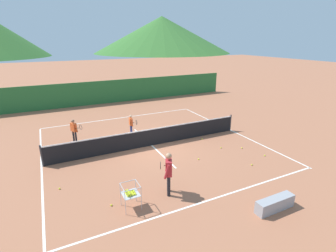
{
  "coord_description": "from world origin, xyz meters",
  "views": [
    {
      "loc": [
        -4.79,
        -11.75,
        5.56
      ],
      "look_at": [
        0.89,
        -0.2,
        1.06
      ],
      "focal_mm": 26.93,
      "sensor_mm": 36.0,
      "label": 1
    }
  ],
  "objects_px": {
    "ball_cart": "(130,193)",
    "courtside_bench": "(275,204)",
    "student_1": "(131,123)",
    "tennis_ball_2": "(242,148)",
    "tennis_net": "(152,137)",
    "instructor": "(168,170)",
    "tennis_ball_1": "(221,148)",
    "student_0": "(74,129)",
    "tennis_ball_7": "(202,139)",
    "tennis_ball_5": "(252,165)",
    "tennis_ball_3": "(59,189)",
    "tennis_ball_6": "(199,159)",
    "tennis_ball_0": "(265,155)",
    "tennis_ball_4": "(111,205)"
  },
  "relations": [
    {
      "from": "tennis_ball_5",
      "to": "ball_cart",
      "type": "bearing_deg",
      "value": -175.49
    },
    {
      "from": "student_1",
      "to": "instructor",
      "type": "bearing_deg",
      "value": -96.31
    },
    {
      "from": "tennis_ball_1",
      "to": "tennis_net",
      "type": "bearing_deg",
      "value": 148.0
    },
    {
      "from": "ball_cart",
      "to": "tennis_ball_0",
      "type": "relative_size",
      "value": 13.22
    },
    {
      "from": "tennis_net",
      "to": "tennis_ball_7",
      "type": "distance_m",
      "value": 3.02
    },
    {
      "from": "ball_cart",
      "to": "tennis_ball_3",
      "type": "height_order",
      "value": "ball_cart"
    },
    {
      "from": "ball_cart",
      "to": "tennis_ball_1",
      "type": "distance_m",
      "value": 6.48
    },
    {
      "from": "student_0",
      "to": "tennis_ball_0",
      "type": "relative_size",
      "value": 19.74
    },
    {
      "from": "instructor",
      "to": "tennis_ball_7",
      "type": "bearing_deg",
      "value": 43.66
    },
    {
      "from": "ball_cart",
      "to": "instructor",
      "type": "bearing_deg",
      "value": 7.42
    },
    {
      "from": "tennis_ball_3",
      "to": "tennis_ball_4",
      "type": "distance_m",
      "value": 2.46
    },
    {
      "from": "tennis_ball_2",
      "to": "tennis_net",
      "type": "bearing_deg",
      "value": 149.02
    },
    {
      "from": "tennis_ball_6",
      "to": "tennis_ball_2",
      "type": "bearing_deg",
      "value": 1.72
    },
    {
      "from": "tennis_ball_1",
      "to": "tennis_ball_3",
      "type": "bearing_deg",
      "value": -177.52
    },
    {
      "from": "tennis_ball_4",
      "to": "instructor",
      "type": "bearing_deg",
      "value": -5.13
    },
    {
      "from": "tennis_net",
      "to": "ball_cart",
      "type": "xyz_separation_m",
      "value": [
        -2.72,
        -4.63,
        0.09
      ]
    },
    {
      "from": "tennis_ball_6",
      "to": "tennis_ball_5",
      "type": "bearing_deg",
      "value": -39.75
    },
    {
      "from": "ball_cart",
      "to": "tennis_ball_3",
      "type": "xyz_separation_m",
      "value": [
        -2.14,
        2.3,
        -0.56
      ]
    },
    {
      "from": "tennis_net",
      "to": "tennis_ball_0",
      "type": "height_order",
      "value": "tennis_net"
    },
    {
      "from": "student_1",
      "to": "tennis_ball_3",
      "type": "relative_size",
      "value": 18.17
    },
    {
      "from": "tennis_net",
      "to": "tennis_ball_2",
      "type": "bearing_deg",
      "value": -30.98
    },
    {
      "from": "student_0",
      "to": "ball_cart",
      "type": "height_order",
      "value": "student_0"
    },
    {
      "from": "tennis_ball_4",
      "to": "tennis_ball_6",
      "type": "relative_size",
      "value": 1.0
    },
    {
      "from": "tennis_ball_1",
      "to": "tennis_ball_3",
      "type": "distance_m",
      "value": 8.03
    },
    {
      "from": "tennis_ball_2",
      "to": "tennis_ball_4",
      "type": "xyz_separation_m",
      "value": [
        -7.46,
        -1.74,
        0.0
      ]
    },
    {
      "from": "instructor",
      "to": "tennis_ball_0",
      "type": "bearing_deg",
      "value": 7.26
    },
    {
      "from": "ball_cart",
      "to": "tennis_ball_0",
      "type": "height_order",
      "value": "ball_cart"
    },
    {
      "from": "student_0",
      "to": "tennis_ball_6",
      "type": "height_order",
      "value": "student_0"
    },
    {
      "from": "ball_cart",
      "to": "tennis_ball_6",
      "type": "relative_size",
      "value": 13.22
    },
    {
      "from": "tennis_ball_6",
      "to": "courtside_bench",
      "type": "relative_size",
      "value": 0.05
    },
    {
      "from": "ball_cart",
      "to": "tennis_ball_0",
      "type": "xyz_separation_m",
      "value": [
        7.27,
        0.93,
        -0.56
      ]
    },
    {
      "from": "tennis_ball_6",
      "to": "courtside_bench",
      "type": "bearing_deg",
      "value": -86.26
    },
    {
      "from": "student_1",
      "to": "tennis_ball_6",
      "type": "bearing_deg",
      "value": -68.71
    },
    {
      "from": "student_0",
      "to": "tennis_ball_2",
      "type": "height_order",
      "value": "student_0"
    },
    {
      "from": "tennis_ball_2",
      "to": "tennis_ball_3",
      "type": "relative_size",
      "value": 1.0
    },
    {
      "from": "tennis_ball_5",
      "to": "tennis_ball_7",
      "type": "height_order",
      "value": "same"
    },
    {
      "from": "student_0",
      "to": "tennis_ball_7",
      "type": "relative_size",
      "value": 19.74
    },
    {
      "from": "ball_cart",
      "to": "student_1",
      "type": "bearing_deg",
      "value": 71.32
    },
    {
      "from": "ball_cart",
      "to": "tennis_ball_6",
      "type": "height_order",
      "value": "ball_cart"
    },
    {
      "from": "student_0",
      "to": "tennis_ball_6",
      "type": "distance_m",
      "value": 7.09
    },
    {
      "from": "tennis_ball_7",
      "to": "student_0",
      "type": "bearing_deg",
      "value": 156.82
    },
    {
      "from": "ball_cart",
      "to": "courtside_bench",
      "type": "bearing_deg",
      "value": -27.42
    },
    {
      "from": "tennis_ball_1",
      "to": "tennis_ball_2",
      "type": "bearing_deg",
      "value": -27.55
    },
    {
      "from": "tennis_ball_1",
      "to": "tennis_ball_5",
      "type": "xyz_separation_m",
      "value": [
        0.1,
        -2.17,
        0.0
      ]
    },
    {
      "from": "tennis_ball_4",
      "to": "courtside_bench",
      "type": "relative_size",
      "value": 0.05
    },
    {
      "from": "tennis_ball_0",
      "to": "tennis_ball_5",
      "type": "relative_size",
      "value": 1.0
    },
    {
      "from": "tennis_ball_1",
      "to": "tennis_ball_5",
      "type": "distance_m",
      "value": 2.18
    },
    {
      "from": "tennis_net",
      "to": "courtside_bench",
      "type": "xyz_separation_m",
      "value": [
        1.65,
        -6.89,
        -0.27
      ]
    },
    {
      "from": "tennis_ball_2",
      "to": "tennis_ball_3",
      "type": "height_order",
      "value": "same"
    },
    {
      "from": "tennis_ball_6",
      "to": "tennis_ball_7",
      "type": "height_order",
      "value": "same"
    }
  ]
}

